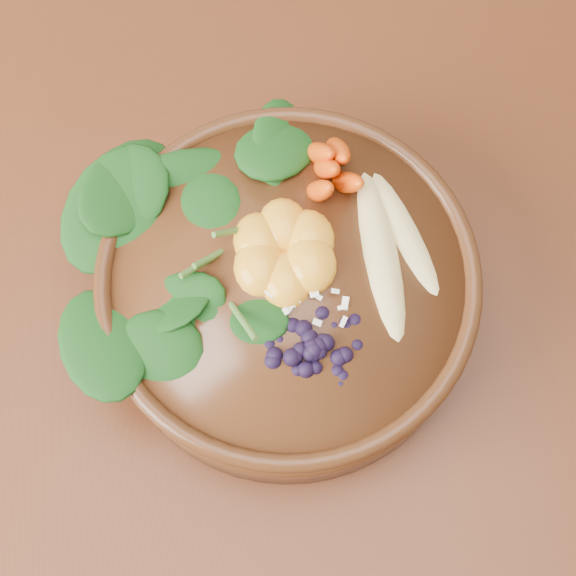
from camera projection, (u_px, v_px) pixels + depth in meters
The scene contains 9 objects.
ground at pixel (300, 500), 1.32m from camera, with size 4.00×4.00×0.00m, color #381E0F.
dining_table at pixel (311, 431), 0.71m from camera, with size 1.60×0.90×0.75m.
stoneware_bowl at pixel (288, 292), 0.61m from camera, with size 0.28×0.28×0.08m, color #4F2A14.
kale_heap at pixel (208, 206), 0.57m from camera, with size 0.18×0.16×0.04m, color #164615, non-canonical shape.
carrot_cluster at pixel (328, 143), 0.57m from camera, with size 0.06×0.06×0.08m, color #E14009, non-canonical shape.
banana_halves at pixel (395, 236), 0.57m from camera, with size 0.07×0.16×0.03m.
mandarin_cluster at pixel (284, 244), 0.57m from camera, with size 0.08×0.09×0.03m, color orange, non-canonical shape.
blueberry_pile at pixel (315, 341), 0.54m from camera, with size 0.13×0.10×0.04m, color black, non-canonical shape.
coconut_flakes at pixel (298, 297), 0.57m from camera, with size 0.09×0.07×0.01m, color white, non-canonical shape.
Camera 1 is at (-0.03, -0.12, 1.36)m, focal length 50.00 mm.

